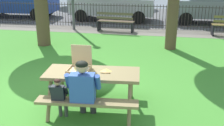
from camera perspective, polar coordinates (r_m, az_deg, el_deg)
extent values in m
cube|color=#438E31|center=(7.55, -7.61, -1.36)|extent=(28.00, 11.40, 0.02)
cube|color=slate|center=(12.21, -0.49, 6.85)|extent=(28.00, 1.40, 0.01)
cube|color=#515154|center=(16.18, 2.27, 9.93)|extent=(28.00, 6.80, 0.01)
cube|color=olive|center=(5.17, -4.19, -2.21)|extent=(1.85, 0.90, 0.06)
cube|color=olive|center=(4.76, -5.35, -8.21)|extent=(1.82, 0.42, 0.05)
cube|color=olive|center=(5.83, -3.11, -2.80)|extent=(1.82, 0.42, 0.05)
cylinder|color=olive|center=(5.14, -13.08, -7.53)|extent=(0.10, 0.44, 0.74)
cylinder|color=olive|center=(5.86, -10.55, -3.93)|extent=(0.10, 0.44, 0.74)
cylinder|color=olive|center=(4.89, 3.72, -8.52)|extent=(0.10, 0.44, 0.74)
cylinder|color=olive|center=(5.63, 4.07, -4.59)|extent=(0.10, 0.44, 0.74)
cube|color=tan|center=(5.23, -6.96, -1.65)|extent=(0.42, 0.42, 0.01)
cube|color=silver|center=(5.22, -6.97, -1.58)|extent=(0.38, 0.38, 0.00)
cube|color=tan|center=(5.04, -7.60, -2.15)|extent=(0.41, 0.02, 0.04)
cube|color=tan|center=(5.40, -6.40, -0.63)|extent=(0.41, 0.02, 0.04)
cube|color=tan|center=(5.27, -9.05, -1.23)|extent=(0.02, 0.41, 0.04)
cube|color=tan|center=(5.17, -4.86, -1.50)|extent=(0.02, 0.41, 0.04)
cube|color=tan|center=(5.34, -6.44, 1.72)|extent=(0.41, 0.04, 0.41)
cylinder|color=tan|center=(5.22, -6.97, -1.53)|extent=(0.35, 0.35, 0.01)
cylinder|color=#F9DF75|center=(5.22, -6.97, -1.46)|extent=(0.32, 0.32, 0.00)
pyramid|color=#E9BD52|center=(5.19, -1.31, -1.68)|extent=(0.19, 0.23, 0.01)
cube|color=tan|center=(5.09, -1.38, -2.07)|extent=(0.19, 0.05, 0.02)
cylinder|color=#373737|center=(5.26, -6.18, -8.13)|extent=(0.12, 0.12, 0.44)
cylinder|color=#373737|center=(4.96, -6.78, -6.67)|extent=(0.18, 0.43, 0.15)
cylinder|color=#373737|center=(5.22, -4.01, -8.26)|extent=(0.12, 0.12, 0.44)
cylinder|color=#373737|center=(4.93, -4.49, -6.81)|extent=(0.18, 0.43, 0.15)
cube|color=#3359B2|center=(4.66, -6.23, -5.32)|extent=(0.44, 0.25, 0.52)
cylinder|color=#3359B2|center=(4.72, -9.25, -3.75)|extent=(0.11, 0.21, 0.31)
cylinder|color=#3359B2|center=(4.62, -2.99, -4.06)|extent=(0.11, 0.21, 0.31)
sphere|color=tan|center=(4.53, -6.36, -0.85)|extent=(0.21, 0.21, 0.21)
ellipsoid|color=black|center=(4.51, -6.41, -0.30)|extent=(0.21, 0.20, 0.12)
cylinder|color=#474747|center=(5.19, -10.91, -8.80)|extent=(0.06, 0.06, 0.44)
cylinder|color=#474747|center=(4.98, -11.44, -7.01)|extent=(0.10, 0.23, 0.08)
cylinder|color=#474747|center=(5.16, -9.74, -8.89)|extent=(0.06, 0.06, 0.44)
cylinder|color=#474747|center=(4.95, -10.24, -7.10)|extent=(0.10, 0.23, 0.08)
cube|color=#1E2328|center=(4.82, -11.31, -6.32)|extent=(0.24, 0.14, 0.28)
cylinder|color=#1E2328|center=(4.86, -12.86, -5.47)|extent=(0.06, 0.12, 0.17)
cylinder|color=#1E2328|center=(4.78, -9.64, -5.68)|extent=(0.06, 0.12, 0.17)
sphere|color=tan|center=(4.74, -11.44, -4.02)|extent=(0.11, 0.11, 0.11)
ellipsoid|color=#331A15|center=(4.73, -11.48, -3.75)|extent=(0.11, 0.11, 0.06)
cylinder|color=#2D2823|center=(12.71, 0.10, 12.05)|extent=(22.41, 0.03, 0.03)
cylinder|color=#2D2823|center=(12.85, 0.10, 8.26)|extent=(22.41, 0.03, 0.03)
cylinder|color=#2D2823|center=(14.86, -22.32, 9.88)|extent=(0.02, 0.02, 1.11)
cylinder|color=#2D2823|center=(14.78, -21.85, 9.90)|extent=(0.02, 0.02, 1.11)
cylinder|color=#2D2823|center=(14.71, -21.38, 9.91)|extent=(0.02, 0.02, 1.11)
cylinder|color=#2D2823|center=(14.64, -20.90, 9.93)|extent=(0.02, 0.02, 1.11)
cylinder|color=#2D2823|center=(14.57, -20.42, 9.94)|extent=(0.02, 0.02, 1.11)
cylinder|color=#2D2823|center=(14.50, -19.94, 9.96)|extent=(0.02, 0.02, 1.11)
cylinder|color=#2D2823|center=(14.43, -19.45, 9.97)|extent=(0.02, 0.02, 1.11)
cylinder|color=#2D2823|center=(14.36, -18.95, 9.99)|extent=(0.02, 0.02, 1.11)
cylinder|color=#2D2823|center=(14.29, -18.45, 10.00)|extent=(0.02, 0.02, 1.11)
cylinder|color=#2D2823|center=(14.23, -17.95, 10.02)|extent=(0.02, 0.02, 1.11)
cylinder|color=#2D2823|center=(14.16, -17.44, 10.03)|extent=(0.02, 0.02, 1.11)
cylinder|color=#2D2823|center=(14.10, -16.93, 10.04)|extent=(0.02, 0.02, 1.11)
cylinder|color=#2D2823|center=(14.04, -16.41, 10.05)|extent=(0.02, 0.02, 1.11)
cylinder|color=#2D2823|center=(13.97, -15.89, 10.06)|extent=(0.02, 0.02, 1.11)
cylinder|color=#2D2823|center=(13.91, -15.36, 10.07)|extent=(0.02, 0.02, 1.11)
cylinder|color=#2D2823|center=(13.86, -14.83, 10.08)|extent=(0.02, 0.02, 1.11)
cylinder|color=#2D2823|center=(13.80, -14.29, 10.09)|extent=(0.02, 0.02, 1.11)
cylinder|color=#2D2823|center=(13.74, -13.75, 10.09)|extent=(0.02, 0.02, 1.11)
cylinder|color=#2D2823|center=(13.68, -13.21, 10.10)|extent=(0.02, 0.02, 1.11)
cylinder|color=#2D2823|center=(13.63, -12.66, 10.10)|extent=(0.02, 0.02, 1.11)
cylinder|color=#2D2823|center=(13.58, -12.10, 10.11)|extent=(0.02, 0.02, 1.11)
cylinder|color=#2D2823|center=(13.52, -11.54, 10.11)|extent=(0.02, 0.02, 1.11)
cylinder|color=#2D2823|center=(13.47, -10.98, 10.12)|extent=(0.02, 0.02, 1.11)
cylinder|color=#2D2823|center=(13.42, -10.41, 10.12)|extent=(0.02, 0.02, 1.11)
cylinder|color=#2D2823|center=(13.38, -9.84, 10.12)|extent=(0.02, 0.02, 1.11)
cylinder|color=#2D2823|center=(13.33, -9.27, 10.12)|extent=(0.02, 0.02, 1.11)
cylinder|color=#2D2823|center=(13.28, -8.69, 10.12)|extent=(0.02, 0.02, 1.11)
cylinder|color=#2D2823|center=(13.24, -8.11, 10.11)|extent=(0.02, 0.02, 1.11)
cylinder|color=#2D2823|center=(13.20, -7.52, 10.11)|extent=(0.02, 0.02, 1.11)
cylinder|color=#2D2823|center=(13.15, -6.93, 10.11)|extent=(0.02, 0.02, 1.11)
cylinder|color=#2D2823|center=(13.11, -6.33, 10.10)|extent=(0.02, 0.02, 1.11)
cylinder|color=#2D2823|center=(13.07, -5.74, 10.09)|extent=(0.02, 0.02, 1.11)
cylinder|color=#2D2823|center=(13.04, -5.13, 10.09)|extent=(0.02, 0.02, 1.11)
cylinder|color=#2D2823|center=(13.00, -4.53, 10.08)|extent=(0.02, 0.02, 1.11)
cylinder|color=#2D2823|center=(12.97, -3.92, 10.07)|extent=(0.02, 0.02, 1.11)
cylinder|color=#2D2823|center=(12.93, -3.31, 10.06)|extent=(0.02, 0.02, 1.11)
cylinder|color=#2D2823|center=(12.90, -2.70, 10.04)|extent=(0.02, 0.02, 1.11)
cylinder|color=#2D2823|center=(12.87, -2.08, 10.03)|extent=(0.02, 0.02, 1.11)
cylinder|color=#2D2823|center=(12.84, -1.46, 10.01)|extent=(0.02, 0.02, 1.11)
cylinder|color=#2D2823|center=(12.81, -0.84, 10.00)|extent=(0.02, 0.02, 1.11)
cylinder|color=#2D2823|center=(12.79, -0.21, 9.98)|extent=(0.02, 0.02, 1.11)
cylinder|color=#2D2823|center=(12.76, 0.42, 9.96)|extent=(0.02, 0.02, 1.11)
cylinder|color=#2D2823|center=(12.74, 1.05, 9.94)|extent=(0.02, 0.02, 1.11)
cylinder|color=#2D2823|center=(12.72, 1.68, 9.92)|extent=(0.02, 0.02, 1.11)
cylinder|color=#2D2823|center=(12.70, 2.31, 9.90)|extent=(0.02, 0.02, 1.11)
cylinder|color=#2D2823|center=(12.68, 2.95, 9.88)|extent=(0.02, 0.02, 1.11)
cylinder|color=#2D2823|center=(12.66, 3.59, 9.85)|extent=(0.02, 0.02, 1.11)
cylinder|color=#2D2823|center=(12.65, 4.23, 9.83)|extent=(0.02, 0.02, 1.11)
cylinder|color=#2D2823|center=(12.63, 4.87, 9.80)|extent=(0.02, 0.02, 1.11)
cylinder|color=#2D2823|center=(12.62, 5.51, 9.77)|extent=(0.02, 0.02, 1.11)
cylinder|color=#2D2823|center=(12.61, 6.15, 9.74)|extent=(0.02, 0.02, 1.11)
cylinder|color=#2D2823|center=(12.60, 6.79, 9.71)|extent=(0.02, 0.02, 1.11)
cylinder|color=#2D2823|center=(12.59, 7.44, 9.68)|extent=(0.02, 0.02, 1.11)
cylinder|color=#2D2823|center=(12.59, 8.08, 9.64)|extent=(0.02, 0.02, 1.11)
cylinder|color=#2D2823|center=(12.58, 8.73, 9.61)|extent=(0.02, 0.02, 1.11)
cylinder|color=#2D2823|center=(12.58, 9.37, 9.57)|extent=(0.02, 0.02, 1.11)
cylinder|color=#2D2823|center=(12.58, 10.02, 9.53)|extent=(0.02, 0.02, 1.11)
cylinder|color=#2D2823|center=(12.58, 10.67, 9.50)|extent=(0.02, 0.02, 1.11)
cylinder|color=#2D2823|center=(12.58, 11.31, 9.46)|extent=(0.02, 0.02, 1.11)
cylinder|color=#2D2823|center=(12.58, 11.96, 9.42)|extent=(0.02, 0.02, 1.11)
cylinder|color=#2D2823|center=(12.59, 12.60, 9.37)|extent=(0.02, 0.02, 1.11)
cylinder|color=#2D2823|center=(12.59, 13.25, 9.33)|extent=(0.02, 0.02, 1.11)
cylinder|color=#2D2823|center=(12.60, 13.89, 9.29)|extent=(0.02, 0.02, 1.11)
cylinder|color=#2D2823|center=(12.61, 14.53, 9.24)|extent=(0.02, 0.02, 1.11)
cylinder|color=#2D2823|center=(12.62, 15.17, 9.20)|extent=(0.02, 0.02, 1.11)
cylinder|color=#2D2823|center=(12.64, 15.81, 9.15)|extent=(0.02, 0.02, 1.11)
cylinder|color=#2D2823|center=(12.65, 16.45, 9.10)|extent=(0.02, 0.02, 1.11)
cylinder|color=#2D2823|center=(12.66, 17.08, 9.05)|extent=(0.02, 0.02, 1.11)
cylinder|color=#2D2823|center=(12.68, 17.72, 9.00)|extent=(0.02, 0.02, 1.11)
cylinder|color=#2D2823|center=(12.70, 18.35, 8.95)|extent=(0.02, 0.02, 1.11)
cylinder|color=#2D2823|center=(12.72, 18.98, 8.90)|extent=(0.02, 0.02, 1.11)
cylinder|color=#2D2823|center=(12.74, 19.61, 8.84)|extent=(0.02, 0.02, 1.11)
cylinder|color=#2D2823|center=(12.77, 20.23, 8.79)|extent=(0.02, 0.02, 1.11)
cylinder|color=#2D2823|center=(12.79, 20.86, 8.73)|extent=(0.02, 0.02, 1.11)
cylinder|color=#2D2823|center=(12.82, 21.48, 8.68)|extent=(0.02, 0.02, 1.11)
cylinder|color=#2D2823|center=(12.84, 22.10, 8.62)|extent=(0.02, 0.02, 1.11)
cube|color=brown|center=(12.13, 0.99, 8.91)|extent=(1.60, 0.24, 0.04)
cube|color=brown|center=(12.00, 0.82, 8.79)|extent=(1.60, 0.24, 0.04)
cube|color=brown|center=(11.87, 0.65, 8.67)|extent=(1.60, 0.24, 0.04)
cube|color=brown|center=(11.78, 0.58, 9.48)|extent=(1.60, 0.19, 0.11)
cube|color=brown|center=(11.75, 0.58, 10.35)|extent=(1.60, 0.19, 0.11)
cube|color=black|center=(11.83, 4.35, 7.50)|extent=(0.09, 0.44, 0.44)
cube|color=black|center=(12.20, -2.73, 7.90)|extent=(0.09, 0.44, 0.44)
cube|color=black|center=(12.03, 20.45, 6.54)|extent=(0.05, 0.44, 0.44)
cylinder|color=brown|center=(9.93, -14.70, 11.17)|extent=(0.47, 0.47, 2.66)
cube|color=navy|center=(16.57, -19.38, 11.78)|extent=(4.44, 1.89, 0.84)
cylinder|color=black|center=(15.17, -15.72, 9.85)|extent=(0.64, 0.12, 0.64)
cylinder|color=black|center=(16.80, -13.19, 10.92)|extent=(0.64, 0.12, 0.64)
cylinder|color=black|center=(18.14, -22.14, 10.61)|extent=(0.64, 0.12, 0.64)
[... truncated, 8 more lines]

